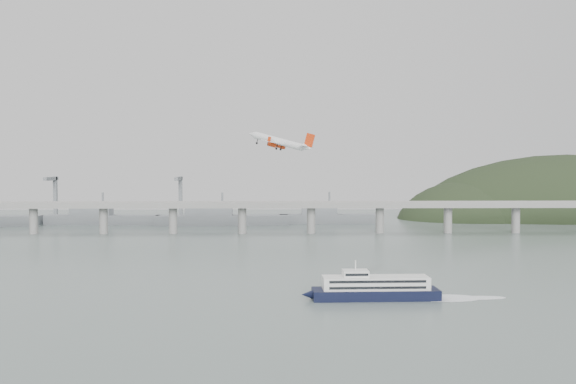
{
  "coord_description": "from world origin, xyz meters",
  "views": [
    {
      "loc": [
        -6.46,
        -240.34,
        48.18
      ],
      "look_at": [
        0.0,
        55.0,
        36.0
      ],
      "focal_mm": 38.0,
      "sensor_mm": 36.0,
      "label": 1
    }
  ],
  "objects": [
    {
      "name": "airliner",
      "position": [
        -3.65,
        68.46,
        60.83
      ],
      "size": [
        34.66,
        32.72,
        12.06
      ],
      "rotation": [
        0.05,
        -0.25,
        2.68
      ],
      "color": "white",
      "rests_on": "ground"
    },
    {
      "name": "ferry",
      "position": [
        30.29,
        -20.64,
        3.88
      ],
      "size": [
        75.79,
        13.86,
        14.3
      ],
      "rotation": [
        0.0,
        0.0,
        0.02
      ],
      "color": "black",
      "rests_on": "ground"
    },
    {
      "name": "distant_fleet",
      "position": [
        -155.36,
        265.08,
        6.22
      ],
      "size": [
        453.0,
        60.9,
        40.0
      ],
      "color": "slate",
      "rests_on": "ground"
    },
    {
      "name": "ground",
      "position": [
        0.0,
        0.0,
        0.0
      ],
      "size": [
        900.0,
        900.0,
        0.0
      ],
      "primitive_type": "plane",
      "color": "slate",
      "rests_on": "ground"
    },
    {
      "name": "bridge",
      "position": [
        -1.15,
        200.0,
        17.65
      ],
      "size": [
        800.0,
        22.0,
        23.9
      ],
      "color": "gray",
      "rests_on": "ground"
    }
  ]
}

